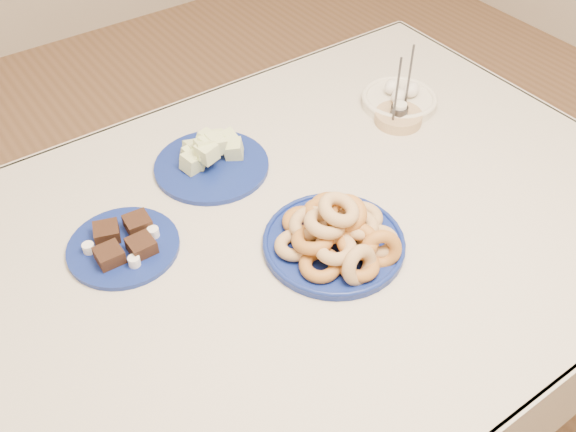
% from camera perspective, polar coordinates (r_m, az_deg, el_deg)
% --- Properties ---
extents(ground, '(5.00, 5.00, 0.00)m').
position_cam_1_polar(ground, '(1.92, -0.91, -17.84)').
color(ground, brown).
rests_on(ground, ground).
extents(dining_table, '(1.71, 1.11, 0.75)m').
position_cam_1_polar(dining_table, '(1.39, -1.20, -5.01)').
color(dining_table, brown).
rests_on(dining_table, ground).
extents(donut_platter, '(0.29, 0.29, 0.13)m').
position_cam_1_polar(donut_platter, '(1.27, 4.36, -1.82)').
color(donut_platter, navy).
rests_on(donut_platter, dining_table).
extents(melon_plate, '(0.34, 0.34, 0.09)m').
position_cam_1_polar(melon_plate, '(1.47, -6.95, 5.13)').
color(melon_plate, navy).
rests_on(melon_plate, dining_table).
extents(brownie_plate, '(0.24, 0.24, 0.04)m').
position_cam_1_polar(brownie_plate, '(1.32, -14.40, -2.44)').
color(brownie_plate, navy).
rests_on(brownie_plate, dining_table).
extents(candle_holder, '(0.15, 0.15, 0.20)m').
position_cam_1_polar(candle_holder, '(1.63, 9.80, 8.76)').
color(candle_holder, tan).
rests_on(candle_holder, dining_table).
extents(egg_bowl, '(0.25, 0.25, 0.06)m').
position_cam_1_polar(egg_bowl, '(1.69, 9.87, 10.23)').
color(egg_bowl, silver).
rests_on(egg_bowl, dining_table).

